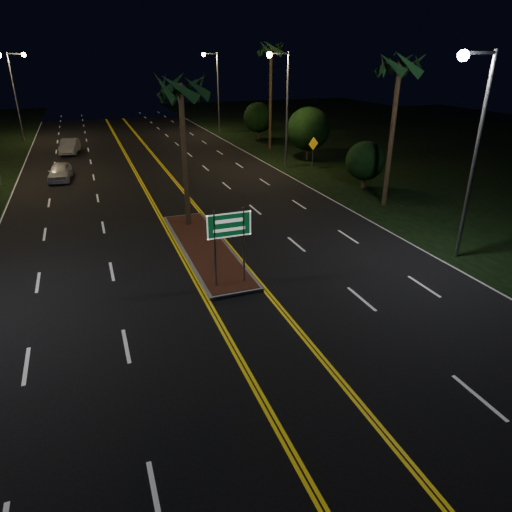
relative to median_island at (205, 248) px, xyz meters
name	(u,v)px	position (x,y,z in m)	size (l,w,h in m)	color
ground	(254,320)	(0.00, -7.00, -0.08)	(120.00, 120.00, 0.00)	black
grass_right	(441,146)	(30.00, 18.00, -0.08)	(40.00, 110.00, 0.01)	black
median_island	(205,248)	(0.00, 0.00, 0.00)	(2.25, 10.25, 0.17)	gray
highway_sign	(229,232)	(0.00, -4.20, 2.32)	(1.80, 0.08, 3.20)	gray
streetlight_left_far	(17,86)	(-10.61, 37.00, 5.57)	(1.91, 0.44, 9.00)	gray
streetlight_right_near	(472,135)	(10.61, -5.00, 5.57)	(1.91, 0.44, 9.00)	gray
streetlight_right_mid	(283,97)	(10.61, 15.00, 5.57)	(1.91, 0.44, 9.00)	gray
streetlight_right_far	(215,83)	(10.61, 35.00, 5.57)	(1.91, 0.44, 9.00)	gray
palm_median	(180,88)	(0.00, 3.50, 7.19)	(2.40, 2.40, 8.30)	#382819
palm_right_near	(400,65)	(12.50, 3.00, 8.13)	(2.40, 2.40, 9.30)	#382819
palm_right_far	(271,50)	(12.80, 23.00, 9.06)	(2.40, 2.40, 10.30)	#382819
shrub_near	(365,161)	(13.50, 7.00, 1.86)	(2.70, 2.70, 3.30)	#382819
shrub_mid	(308,129)	(14.00, 17.00, 2.64)	(3.78, 3.78, 4.62)	#382819
shrub_far	(258,118)	(13.80, 29.00, 2.25)	(3.24, 3.24, 3.96)	#382819
car_near	(60,170)	(-6.84, 16.99, 0.66)	(1.92, 4.49, 1.50)	silver
car_far	(69,145)	(-6.16, 27.74, 0.70)	(2.02, 4.72, 1.57)	silver
warning_sign	(313,148)	(13.00, 13.98, 1.58)	(1.02, 0.36, 2.55)	gray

